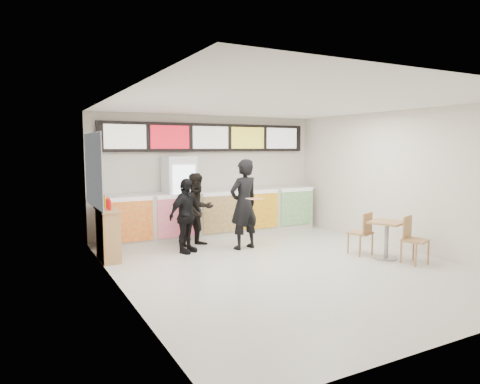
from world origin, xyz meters
TOP-DOWN VIEW (x-y plane):
  - floor at (0.00, 0.00)m, footprint 7.00×7.00m
  - ceiling at (0.00, 0.00)m, footprint 7.00×7.00m
  - wall_back at (0.00, 3.50)m, footprint 6.00×0.00m
  - wall_left at (-3.00, 0.00)m, footprint 0.00×7.00m
  - wall_right at (3.00, 0.00)m, footprint 0.00×7.00m
  - service_counter at (0.00, 3.09)m, footprint 5.56×0.77m
  - menu_board at (0.00, 3.41)m, footprint 5.50×0.14m
  - drinks_fridge at (-0.93, 3.11)m, footprint 0.70×0.67m
  - mirror_panel at (-2.99, 2.45)m, footprint 0.01×2.00m
  - customer_main at (-0.02, 1.58)m, footprint 0.79×0.59m
  - customer_left at (-0.81, 2.29)m, footprint 0.90×0.75m
  - customer_mid at (-1.26, 1.84)m, footprint 0.99×0.77m
  - pizza_slice at (-0.02, 1.13)m, footprint 0.36×0.36m
  - cafe_table at (2.08, -0.50)m, footprint 0.95×1.58m
  - condiment_ledge at (-2.82, 2.00)m, footprint 0.37×0.91m

SIDE VIEW (x-z plane):
  - floor at x=0.00m, z-range 0.00..0.00m
  - condiment_ledge at x=-2.82m, z-range -0.09..1.13m
  - cafe_table at x=2.08m, z-range 0.07..0.97m
  - service_counter at x=0.00m, z-range 0.00..1.14m
  - customer_mid at x=-1.26m, z-range 0.00..1.57m
  - customer_left at x=-0.81m, z-range 0.00..1.64m
  - customer_main at x=-0.02m, z-range 0.00..1.96m
  - drinks_fridge at x=-0.93m, z-range 0.00..2.00m
  - pizza_slice at x=-0.02m, z-range 1.15..1.17m
  - wall_back at x=0.00m, z-range -1.50..4.50m
  - wall_left at x=-3.00m, z-range -2.00..5.00m
  - wall_right at x=3.00m, z-range -2.00..5.00m
  - mirror_panel at x=-2.99m, z-range 1.00..2.50m
  - menu_board at x=0.00m, z-range 2.10..2.80m
  - ceiling at x=0.00m, z-range 3.00..3.00m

